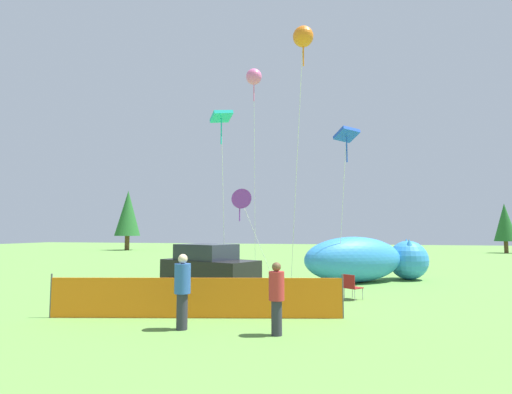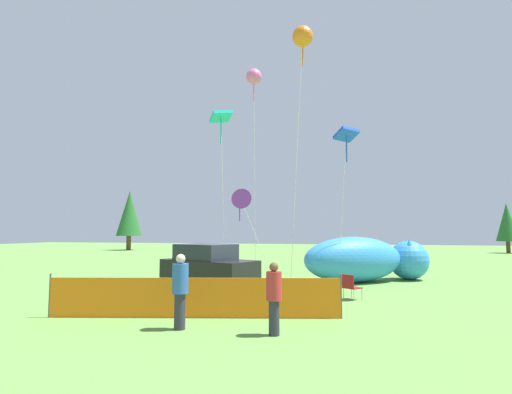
% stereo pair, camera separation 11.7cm
% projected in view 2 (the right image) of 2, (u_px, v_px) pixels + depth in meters
% --- Properties ---
extents(ground_plane, '(120.00, 120.00, 0.00)m').
position_uv_depth(ground_plane, '(243.00, 296.00, 15.25)').
color(ground_plane, '#609342').
extents(parked_car, '(4.34, 3.22, 1.94)m').
position_uv_depth(parked_car, '(208.00, 268.00, 16.29)').
color(parked_car, black).
rests_on(parked_car, ground).
extents(folding_chair, '(0.76, 0.76, 0.91)m').
position_uv_depth(folding_chair, '(351.00, 285.00, 14.44)').
color(folding_chair, maroon).
rests_on(folding_chair, ground).
extents(inflatable_cat, '(6.55, 5.16, 2.20)m').
position_uv_depth(inflatable_cat, '(366.00, 261.00, 19.54)').
color(inflatable_cat, '#338CD8').
rests_on(inflatable_cat, ground).
extents(safety_fence, '(8.28, 1.84, 1.25)m').
position_uv_depth(safety_fence, '(194.00, 298.00, 11.47)').
color(safety_fence, orange).
rests_on(safety_fence, ground).
extents(spectator_in_black_shirt, '(0.38, 0.38, 1.73)m').
position_uv_depth(spectator_in_black_shirt, '(274.00, 295.00, 9.60)').
color(spectator_in_black_shirt, '#2D2D38').
rests_on(spectator_in_black_shirt, ground).
extents(spectator_in_grey_shirt, '(0.41, 0.41, 1.90)m').
position_uv_depth(spectator_in_grey_shirt, '(180.00, 288.00, 10.18)').
color(spectator_in_grey_shirt, '#2D2D38').
rests_on(spectator_in_grey_shirt, ground).
extents(kite_pink_octopus, '(0.97, 3.07, 10.93)m').
position_uv_depth(kite_pink_octopus, '(254.00, 78.00, 20.82)').
color(kite_pink_octopus, silver).
rests_on(kite_pink_octopus, ground).
extents(kite_orange_flower, '(1.28, 2.01, 11.18)m').
position_uv_depth(kite_orange_flower, '(303.00, 38.00, 16.96)').
color(kite_orange_flower, silver).
rests_on(kite_orange_flower, ground).
extents(kite_purple_delta, '(2.47, 1.58, 4.95)m').
position_uv_depth(kite_purple_delta, '(240.00, 197.00, 21.07)').
color(kite_purple_delta, silver).
rests_on(kite_purple_delta, ground).
extents(kite_teal_diamond, '(1.25, 2.08, 8.00)m').
position_uv_depth(kite_teal_diamond, '(221.00, 120.00, 18.42)').
color(kite_teal_diamond, silver).
rests_on(kite_teal_diamond, ground).
extents(kite_blue_box, '(1.26, 1.23, 7.23)m').
position_uv_depth(kite_blue_box, '(346.00, 137.00, 18.41)').
color(kite_blue_box, silver).
rests_on(kite_blue_box, ground).
extents(horizon_tree_east, '(3.24, 3.24, 7.74)m').
position_uv_depth(horizon_tree_east, '(129.00, 213.00, 52.12)').
color(horizon_tree_east, brown).
rests_on(horizon_tree_east, ground).
extents(horizon_tree_west, '(2.34, 2.34, 5.59)m').
position_uv_depth(horizon_tree_west, '(507.00, 222.00, 44.80)').
color(horizon_tree_west, brown).
rests_on(horizon_tree_west, ground).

